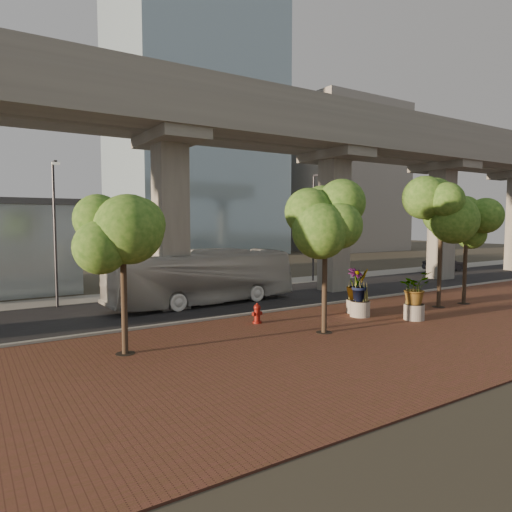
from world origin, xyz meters
TOP-DOWN VIEW (x-y plane):
  - ground at (0.00, 0.00)m, footprint 160.00×160.00m
  - brick_plaza at (0.00, -8.00)m, footprint 70.00×13.00m
  - asphalt_road at (0.00, 2.00)m, footprint 90.00×8.00m
  - curb_strip at (0.00, -2.00)m, footprint 70.00×0.25m
  - far_sidewalk at (0.00, 7.50)m, footprint 90.00×3.00m
  - transit_viaduct at (0.00, 2.00)m, footprint 72.00×5.60m
  - midrise_block at (38.00, 36.00)m, footprint 18.00×16.00m
  - transit_bus at (-4.00, 2.14)m, footprint 11.40×3.18m
  - parked_car at (23.27, 5.27)m, footprint 4.31×2.36m
  - fire_hydrant at (-4.12, -3.84)m, footprint 0.48×0.43m
  - planter_front at (2.72, -7.36)m, footprint 2.17×2.17m
  - planter_right at (1.50, -4.60)m, footprint 2.19×2.19m
  - planter_left at (1.07, -5.38)m, footprint 2.21×2.21m
  - street_tree_far_west at (-10.85, -5.42)m, footprint 3.79×3.79m
  - street_tree_near_west at (-2.68, -6.94)m, footprint 3.55×3.55m
  - street_tree_near_east at (6.60, -5.97)m, footprint 3.99×3.99m
  - street_tree_far_east at (8.77, -6.10)m, footprint 3.69×3.69m
  - streetlamp_west at (-11.31, 5.66)m, footprint 0.40×1.17m
  - streetlamp_east at (8.00, 6.48)m, footprint 0.42×1.23m

SIDE VIEW (x-z plane):
  - ground at x=0.00m, z-range 0.00..0.00m
  - asphalt_road at x=0.00m, z-range 0.00..0.04m
  - brick_plaza at x=0.00m, z-range 0.00..0.06m
  - far_sidewalk at x=0.00m, z-range 0.00..0.06m
  - curb_strip at x=0.00m, z-range 0.00..0.16m
  - fire_hydrant at x=-4.12m, z-range 0.04..0.99m
  - parked_car at x=23.27m, z-range 0.00..1.34m
  - planter_right at x=1.50m, z-range 0.31..2.65m
  - planter_front at x=2.72m, z-range 0.32..2.70m
  - planter_left at x=1.07m, z-range 0.32..2.75m
  - transit_bus at x=-4.00m, z-range 0.00..3.15m
  - street_tree_far_west at x=-10.85m, z-range 1.39..7.54m
  - street_tree_far_east at x=8.77m, z-range 1.51..7.81m
  - streetlamp_west at x=-11.31m, z-range 0.68..8.73m
  - street_tree_near_west at x=-2.68m, z-range 1.68..8.19m
  - streetlamp_east at x=8.00m, z-range 0.71..9.20m
  - street_tree_near_east at x=6.60m, z-range 1.75..8.79m
  - transit_viaduct at x=0.00m, z-range 1.09..13.49m
  - midrise_block at x=38.00m, z-range 0.00..24.00m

